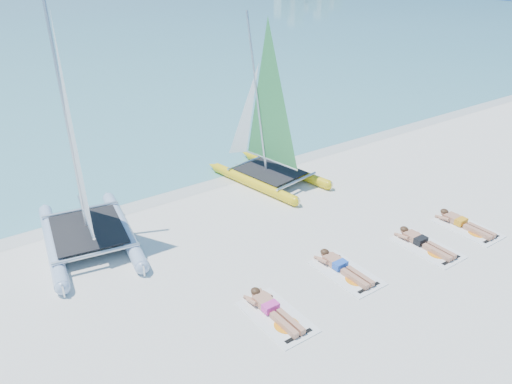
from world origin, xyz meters
The scene contains 12 objects.
ground centered at (0.00, 0.00, 0.00)m, with size 140.00×140.00×0.00m, color silver.
wet_sand_strip centered at (0.00, 5.50, 0.00)m, with size 140.00×1.40×0.01m, color silver.
catamaran_blue centered at (-4.34, 4.01, 1.91)m, with size 2.99×5.00×6.41m.
catamaran_yellow centered at (2.08, 4.70, 1.81)m, with size 2.67×4.61×5.73m.
towel_a centered at (-2.05, -1.55, 0.01)m, with size 1.00×1.85×0.02m, color white.
sunbather_a centered at (-2.05, -1.36, 0.12)m, with size 0.37×1.73×0.26m.
towel_b centered at (0.37, -1.25, 0.01)m, with size 1.00×1.85×0.02m, color white.
sunbather_b centered at (0.37, -1.06, 0.12)m, with size 0.37×1.73×0.26m.
towel_c centered at (2.99, -1.68, 0.01)m, with size 1.00×1.85×0.02m, color white.
sunbather_c centered at (2.99, -1.49, 0.12)m, with size 0.37×1.73×0.26m.
towel_d centered at (4.80, -1.69, 0.01)m, with size 1.00×1.85×0.02m, color white.
sunbather_d centered at (4.80, -1.50, 0.12)m, with size 0.37×1.73×0.26m.
Camera 1 is at (-7.42, -8.31, 7.32)m, focal length 35.00 mm.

